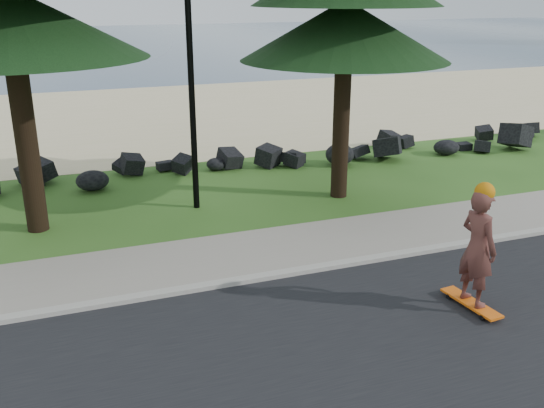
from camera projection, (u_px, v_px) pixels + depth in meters
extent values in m
plane|color=#2E581B|center=(237.00, 261.00, 11.42)|extent=(160.00, 160.00, 0.00)
cube|color=black|center=(344.00, 406.00, 7.43)|extent=(160.00, 7.00, 0.02)
cube|color=#ABA69A|center=(252.00, 279.00, 10.60)|extent=(160.00, 0.20, 0.10)
cube|color=gray|center=(234.00, 255.00, 11.58)|extent=(160.00, 2.00, 0.08)
cube|color=beige|center=(130.00, 117.00, 24.23)|extent=(160.00, 15.00, 0.01)
cube|color=#374F69|center=(76.00, 44.00, 56.50)|extent=(160.00, 58.00, 0.01)
cylinder|color=black|center=(189.00, 31.00, 12.90)|extent=(0.14, 0.14, 8.00)
cube|color=orange|center=(471.00, 303.00, 9.69)|extent=(0.39, 1.16, 0.04)
imported|color=brown|center=(478.00, 248.00, 9.36)|extent=(0.52, 0.73, 1.89)
sphere|color=#C56E0A|center=(485.00, 192.00, 9.06)|extent=(0.30, 0.30, 0.30)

